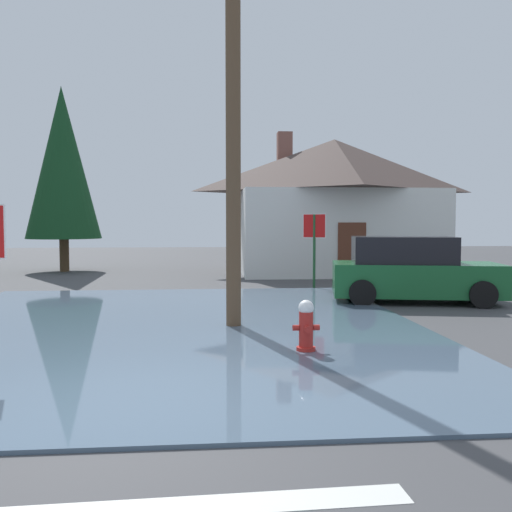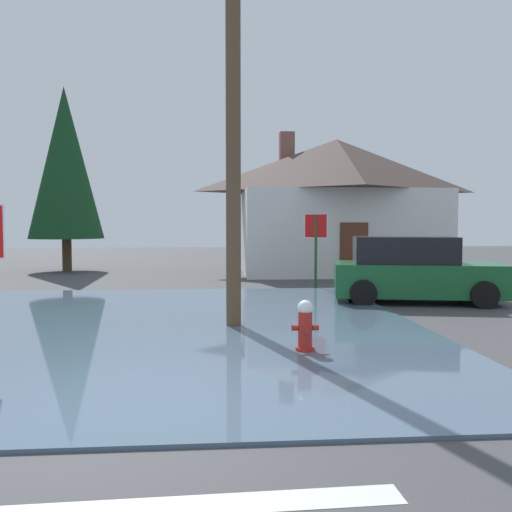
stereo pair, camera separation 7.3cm
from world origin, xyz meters
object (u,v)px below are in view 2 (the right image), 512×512
at_px(parked_car, 413,271).
at_px(pine_tree_mid_left, 65,163).
at_px(fire_hydrant, 305,327).
at_px(house, 336,203).
at_px(stop_sign_far, 316,235).
at_px(utility_pole, 233,72).

height_order(parked_car, pine_tree_mid_left, pine_tree_mid_left).
bearing_deg(fire_hydrant, pine_tree_mid_left, 115.73).
distance_m(house, parked_car, 8.95).
bearing_deg(parked_car, pine_tree_mid_left, 137.74).
height_order(stop_sign_far, house, house).
distance_m(fire_hydrant, pine_tree_mid_left, 17.28).
relative_size(utility_pole, house, 1.12).
distance_m(parked_car, pine_tree_mid_left, 15.19).
relative_size(utility_pole, parked_car, 2.12).
distance_m(fire_hydrant, house, 14.61).
bearing_deg(parked_car, stop_sign_far, 121.26).
relative_size(fire_hydrant, pine_tree_mid_left, 0.11).
height_order(fire_hydrant, parked_car, parked_car).
bearing_deg(utility_pole, parked_car, 33.28).
bearing_deg(stop_sign_far, fire_hydrant, -101.87).
relative_size(parked_car, pine_tree_mid_left, 0.58).
bearing_deg(house, pine_tree_mid_left, 173.80).
distance_m(stop_sign_far, pine_tree_mid_left, 11.67).
bearing_deg(utility_pole, pine_tree_mid_left, 115.96).
relative_size(fire_hydrant, utility_pole, 0.09).
bearing_deg(stop_sign_far, utility_pole, -114.13).
height_order(utility_pole, house, utility_pole).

